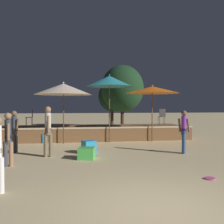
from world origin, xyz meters
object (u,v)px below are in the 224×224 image
person_3 (8,138)px  background_tree_0 (122,89)px  person_0 (14,130)px  person_4 (48,129)px  patio_umbrella_2 (63,89)px  person_1 (184,130)px  cube_seat_0 (87,153)px  background_tree_1 (112,96)px  patio_umbrella_1 (152,90)px  patio_umbrella_0 (109,81)px  bistro_chair_1 (31,116)px  bistro_chair_0 (162,115)px  cube_seat_2 (89,147)px  cube_seat_1 (46,138)px  frisbee_disc (210,178)px

person_3 → background_tree_0: 13.94m
person_0 → person_4: (1.38, -1.04, 0.13)m
patio_umbrella_2 → person_1: bearing=-34.7°
patio_umbrella_2 → cube_seat_0: size_ratio=4.68×
patio_umbrella_2 → background_tree_1: 9.72m
patio_umbrella_1 → background_tree_0: size_ratio=0.56×
patio_umbrella_1 → patio_umbrella_2: 4.46m
cube_seat_0 → person_0: person_0 is taller
person_1 → patio_umbrella_0: bearing=64.6°
person_1 → bistro_chair_1: 8.22m
bistro_chair_1 → background_tree_0: (6.27, 6.19, 1.95)m
bistro_chair_0 → cube_seat_0: bearing=52.0°
bistro_chair_0 → bistro_chair_1: bearing=-0.1°
patio_umbrella_1 → cube_seat_2: (-3.40, -2.74, -2.40)m
cube_seat_1 → bistro_chair_0: bistro_chair_0 is taller
cube_seat_0 → person_4: bearing=157.2°
patio_umbrella_0 → cube_seat_2: (-1.19, -2.75, -2.81)m
person_1 → background_tree_0: 11.48m
bistro_chair_0 → bistro_chair_1: (-7.23, 0.57, 0.00)m
patio_umbrella_1 → person_3: (-5.91, -4.50, -1.78)m
patio_umbrella_0 → frisbee_disc: (1.59, -6.61, -3.03)m
cube_seat_2 → bistro_chair_0: size_ratio=0.64×
patio_umbrella_2 → bistro_chair_0: bearing=13.0°
cube_seat_0 → background_tree_0: (3.52, 11.67, 3.05)m
patio_umbrella_0 → bistro_chair_0: patio_umbrella_0 is taller
cube_seat_2 → person_4: person_4 is taller
bistro_chair_0 → frisbee_disc: (-1.58, -7.75, -1.28)m
person_0 → background_tree_0: background_tree_0 is taller
person_4 → patio_umbrella_2: bearing=73.0°
person_1 → cube_seat_0: bearing=125.5°
cube_seat_2 → person_0: (-2.86, 0.58, 0.63)m
patio_umbrella_1 → cube_seat_1: size_ratio=4.91×
patio_umbrella_2 → person_3: 4.96m
cube_seat_2 → person_4: (-1.48, -0.46, 0.75)m
background_tree_1 → person_0: bearing=-116.6°
cube_seat_1 → person_3: person_3 is taller
cube_seat_0 → cube_seat_2: bearing=82.4°
patio_umbrella_0 → bistro_chair_0: 3.79m
patio_umbrella_2 → bistro_chair_0: patio_umbrella_2 is taller
cube_seat_0 → person_1: bearing=6.8°
cube_seat_0 → cube_seat_1: size_ratio=1.07×
patio_umbrella_1 → cube_seat_2: size_ratio=5.02×
person_4 → background_tree_1: background_tree_1 is taller
cube_seat_2 → cube_seat_0: bearing=-97.6°
person_0 → person_4: size_ratio=0.91×
patio_umbrella_1 → person_1: (0.19, -3.32, -1.76)m
patio_umbrella_2 → person_1: size_ratio=1.81×
patio_umbrella_0 → person_1: patio_umbrella_0 is taller
patio_umbrella_0 → patio_umbrella_1: patio_umbrella_0 is taller
patio_umbrella_0 → person_0: bearing=-151.8°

